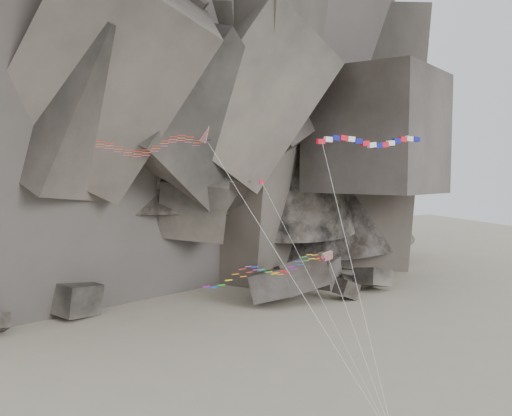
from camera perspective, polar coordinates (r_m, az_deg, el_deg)
name	(u,v)px	position (r m, az deg, el deg)	size (l,w,h in m)	color
ground	(262,407)	(55.28, 0.56, -19.24)	(260.00, 260.00, 0.00)	gray
headland	(118,59)	(119.28, -13.67, 14.32)	(110.00, 70.00, 84.00)	#5D554C
boulder_field	(270,288)	(90.64, 1.37, -7.96)	(63.37, 14.71, 8.28)	#47423F
delta_kite	(147,145)	(51.88, -10.81, 6.24)	(19.25, 18.47, 24.35)	red
banner_kite	(370,142)	(55.07, 11.38, 6.46)	(11.22, 12.79, 23.39)	red
parafoil_kite	(265,270)	(49.62, 0.87, -6.19)	(13.29, 11.88, 12.77)	#F9B50D
pennant_kite	(295,248)	(48.50, 3.93, -4.00)	(5.43, 13.08, 19.31)	red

